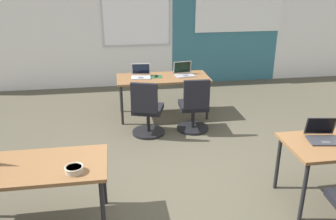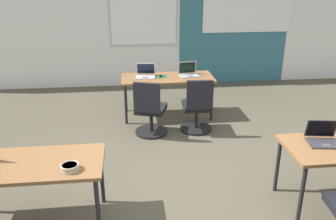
{
  "view_description": "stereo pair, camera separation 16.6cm",
  "coord_description": "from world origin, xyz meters",
  "px_view_note": "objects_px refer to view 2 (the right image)",
  "views": [
    {
      "loc": [
        -0.83,
        -3.7,
        2.45
      ],
      "look_at": [
        -0.21,
        0.28,
        0.86
      ],
      "focal_mm": 37.89,
      "sensor_mm": 36.0,
      "label": 1
    },
    {
      "loc": [
        -0.66,
        -3.73,
        2.45
      ],
      "look_at": [
        -0.21,
        0.28,
        0.86
      ],
      "focal_mm": 37.89,
      "sensor_mm": 36.0,
      "label": 2
    }
  ],
  "objects_px": {
    "mouse_far_left": "(160,76)",
    "chair_far_left": "(150,113)",
    "chair_far_right": "(197,110)",
    "laptop_far_left": "(146,74)",
    "desk_far_center": "(167,80)",
    "snack_bowl": "(70,167)",
    "laptop_near_right_inner": "(323,138)",
    "laptop_far_right": "(189,73)",
    "desk_near_left": "(20,169)"
  },
  "relations": [
    {
      "from": "laptop_far_left",
      "to": "laptop_far_right",
      "type": "bearing_deg",
      "value": 4.65
    },
    {
      "from": "desk_far_center",
      "to": "chair_far_right",
      "type": "distance_m",
      "value": 0.89
    },
    {
      "from": "chair_far_right",
      "to": "chair_far_left",
      "type": "height_order",
      "value": "same"
    },
    {
      "from": "desk_near_left",
      "to": "mouse_far_left",
      "type": "xyz_separation_m",
      "value": [
        1.63,
        2.82,
        0.08
      ]
    },
    {
      "from": "laptop_far_left",
      "to": "mouse_far_left",
      "type": "bearing_deg",
      "value": -1.75
    },
    {
      "from": "mouse_far_left",
      "to": "laptop_far_left",
      "type": "bearing_deg",
      "value": 172.9
    },
    {
      "from": "mouse_far_left",
      "to": "snack_bowl",
      "type": "distance_m",
      "value": 3.21
    },
    {
      "from": "laptop_far_right",
      "to": "chair_far_left",
      "type": "height_order",
      "value": "laptop_far_right"
    },
    {
      "from": "laptop_far_left",
      "to": "chair_far_left",
      "type": "distance_m",
      "value": 0.93
    },
    {
      "from": "desk_near_left",
      "to": "snack_bowl",
      "type": "xyz_separation_m",
      "value": [
        0.5,
        -0.18,
        0.1
      ]
    },
    {
      "from": "laptop_far_left",
      "to": "desk_far_center",
      "type": "bearing_deg",
      "value": -3.19
    },
    {
      "from": "mouse_far_left",
      "to": "snack_bowl",
      "type": "bearing_deg",
      "value": -110.5
    },
    {
      "from": "laptop_near_right_inner",
      "to": "chair_far_left",
      "type": "distance_m",
      "value": 2.62
    },
    {
      "from": "laptop_near_right_inner",
      "to": "laptop_far_left",
      "type": "bearing_deg",
      "value": 131.56
    },
    {
      "from": "chair_far_right",
      "to": "laptop_far_left",
      "type": "distance_m",
      "value": 1.18
    },
    {
      "from": "chair_far_left",
      "to": "snack_bowl",
      "type": "xyz_separation_m",
      "value": [
        -0.88,
        -2.19,
        0.38
      ]
    },
    {
      "from": "mouse_far_left",
      "to": "chair_far_left",
      "type": "bearing_deg",
      "value": -106.47
    },
    {
      "from": "laptop_near_right_inner",
      "to": "mouse_far_left",
      "type": "bearing_deg",
      "value": 127.9
    },
    {
      "from": "laptop_far_left",
      "to": "chair_far_left",
      "type": "height_order",
      "value": "laptop_far_left"
    },
    {
      "from": "mouse_far_left",
      "to": "chair_far_right",
      "type": "bearing_deg",
      "value": -56.27
    },
    {
      "from": "laptop_far_right",
      "to": "snack_bowl",
      "type": "xyz_separation_m",
      "value": [
        -1.63,
        -3.03,
        -0.02
      ]
    },
    {
      "from": "desk_far_center",
      "to": "chair_far_left",
      "type": "distance_m",
      "value": 0.91
    },
    {
      "from": "chair_far_right",
      "to": "mouse_far_left",
      "type": "height_order",
      "value": "chair_far_right"
    },
    {
      "from": "laptop_near_right_inner",
      "to": "chair_far_left",
      "type": "bearing_deg",
      "value": 141.4
    },
    {
      "from": "laptop_far_right",
      "to": "laptop_far_left",
      "type": "bearing_deg",
      "value": 170.2
    },
    {
      "from": "desk_far_center",
      "to": "snack_bowl",
      "type": "distance_m",
      "value": 3.23
    },
    {
      "from": "desk_near_left",
      "to": "desk_far_center",
      "type": "height_order",
      "value": "same"
    },
    {
      "from": "desk_near_left",
      "to": "laptop_far_right",
      "type": "xyz_separation_m",
      "value": [
        2.13,
        2.85,
        0.11
      ]
    },
    {
      "from": "snack_bowl",
      "to": "laptop_near_right_inner",
      "type": "bearing_deg",
      "value": 6.0
    },
    {
      "from": "mouse_far_left",
      "to": "desk_near_left",
      "type": "bearing_deg",
      "value": -119.96
    },
    {
      "from": "chair_far_right",
      "to": "mouse_far_left",
      "type": "bearing_deg",
      "value": -53.81
    },
    {
      "from": "laptop_near_right_inner",
      "to": "snack_bowl",
      "type": "relative_size",
      "value": 2.09
    },
    {
      "from": "desk_near_left",
      "to": "laptop_near_right_inner",
      "type": "height_order",
      "value": "laptop_near_right_inner"
    },
    {
      "from": "desk_far_center",
      "to": "laptop_far_left",
      "type": "bearing_deg",
      "value": 171.45
    },
    {
      "from": "laptop_far_left",
      "to": "snack_bowl",
      "type": "height_order",
      "value": "laptop_far_left"
    },
    {
      "from": "laptop_far_right",
      "to": "laptop_far_left",
      "type": "xyz_separation_m",
      "value": [
        -0.76,
        0.01,
        -0.0
      ]
    },
    {
      "from": "desk_near_left",
      "to": "chair_far_right",
      "type": "distance_m",
      "value": 2.98
    },
    {
      "from": "desk_near_left",
      "to": "desk_far_center",
      "type": "distance_m",
      "value": 3.3
    },
    {
      "from": "laptop_far_left",
      "to": "snack_bowl",
      "type": "relative_size",
      "value": 2.01
    },
    {
      "from": "desk_far_center",
      "to": "chair_far_left",
      "type": "xyz_separation_m",
      "value": [
        -0.36,
        -0.79,
        -0.28
      ]
    },
    {
      "from": "desk_near_left",
      "to": "desk_far_center",
      "type": "relative_size",
      "value": 1.0
    },
    {
      "from": "laptop_far_right",
      "to": "desk_near_left",
      "type": "bearing_deg",
      "value": -135.93
    },
    {
      "from": "chair_far_right",
      "to": "snack_bowl",
      "type": "relative_size",
      "value": 5.18
    },
    {
      "from": "laptop_near_right_inner",
      "to": "laptop_far_right",
      "type": "distance_m",
      "value": 2.93
    },
    {
      "from": "laptop_near_right_inner",
      "to": "mouse_far_left",
      "type": "relative_size",
      "value": 3.29
    },
    {
      "from": "chair_far_right",
      "to": "desk_far_center",
      "type": "bearing_deg",
      "value": -59.73
    },
    {
      "from": "chair_far_right",
      "to": "laptop_far_left",
      "type": "xyz_separation_m",
      "value": [
        -0.77,
        0.81,
        0.39
      ]
    },
    {
      "from": "chair_far_left",
      "to": "snack_bowl",
      "type": "height_order",
      "value": "chair_far_left"
    },
    {
      "from": "chair_far_right",
      "to": "laptop_far_left",
      "type": "bearing_deg",
      "value": -43.73
    },
    {
      "from": "chair_far_right",
      "to": "snack_bowl",
      "type": "xyz_separation_m",
      "value": [
        -1.64,
        -2.23,
        0.38
      ]
    }
  ]
}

